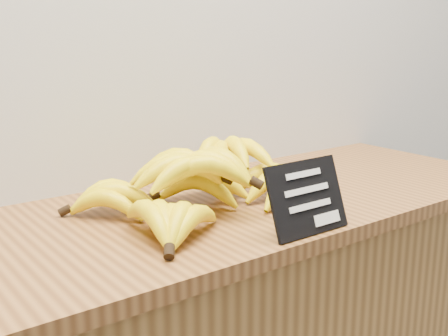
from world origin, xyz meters
The scene contains 3 objects.
counter_top centered at (0.09, 2.75, 0.92)m, with size 1.54×0.54×0.03m, color brown.
chalkboard_sign centered at (0.14, 2.52, 0.99)m, with size 0.17×0.01×0.13m, color black.
banana_pile centered at (0.07, 2.73, 0.99)m, with size 0.55×0.38×0.12m.
Camera 1 is at (-0.55, 1.84, 1.28)m, focal length 45.00 mm.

